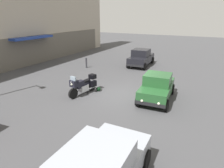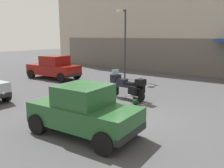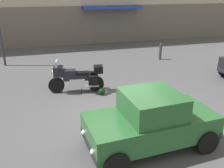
{
  "view_description": "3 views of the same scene",
  "coord_description": "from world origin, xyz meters",
  "px_view_note": "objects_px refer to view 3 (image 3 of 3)",
  "views": [
    {
      "loc": [
        -10.29,
        -4.29,
        4.7
      ],
      "look_at": [
        -0.71,
        0.67,
        0.84
      ],
      "focal_mm": 30.83,
      "sensor_mm": 36.0,
      "label": 1
    },
    {
      "loc": [
        5.02,
        -6.83,
        2.98
      ],
      "look_at": [
        -0.78,
        0.85,
        1.05
      ],
      "focal_mm": 38.3,
      "sensor_mm": 36.0,
      "label": 2
    },
    {
      "loc": [
        -2.35,
        -6.95,
        4.03
      ],
      "look_at": [
        -0.19,
        0.63,
        0.93
      ],
      "focal_mm": 39.41,
      "sensor_mm": 36.0,
      "label": 3
    }
  ],
  "objects_px": {
    "helmet": "(102,91)",
    "motorcycle": "(77,78)",
    "bollard_curbside": "(160,51)",
    "car_compact_side": "(151,121)"
  },
  "relations": [
    {
      "from": "helmet",
      "to": "bollard_curbside",
      "type": "distance_m",
      "value": 6.2
    },
    {
      "from": "motorcycle",
      "to": "bollard_curbside",
      "type": "bearing_deg",
      "value": -137.42
    },
    {
      "from": "helmet",
      "to": "car_compact_side",
      "type": "xyz_separation_m",
      "value": [
        0.43,
        -3.71,
        0.63
      ]
    },
    {
      "from": "motorcycle",
      "to": "bollard_curbside",
      "type": "xyz_separation_m",
      "value": [
        5.48,
        3.56,
        -0.1
      ]
    },
    {
      "from": "helmet",
      "to": "motorcycle",
      "type": "bearing_deg",
      "value": 146.9
    },
    {
      "from": "helmet",
      "to": "bollard_curbside",
      "type": "relative_size",
      "value": 0.28
    },
    {
      "from": "motorcycle",
      "to": "bollard_curbside",
      "type": "height_order",
      "value": "motorcycle"
    },
    {
      "from": "motorcycle",
      "to": "helmet",
      "type": "relative_size",
      "value": 8.04
    },
    {
      "from": "motorcycle",
      "to": "helmet",
      "type": "height_order",
      "value": "motorcycle"
    },
    {
      "from": "helmet",
      "to": "car_compact_side",
      "type": "relative_size",
      "value": 0.08
    }
  ]
}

